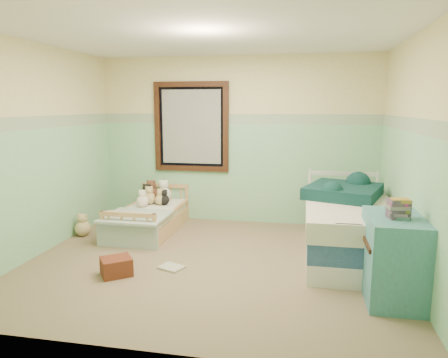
% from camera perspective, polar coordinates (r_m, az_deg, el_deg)
% --- Properties ---
extents(floor, '(4.20, 3.60, 0.02)m').
position_cam_1_polar(floor, '(4.86, -1.81, -11.45)').
color(floor, '#6D6049').
rests_on(floor, ground).
extents(ceiling, '(4.20, 3.60, 0.02)m').
position_cam_1_polar(ceiling, '(4.59, -2.00, 19.30)').
color(ceiling, white).
rests_on(ceiling, wall_back).
extents(wall_back, '(4.20, 0.04, 2.50)m').
position_cam_1_polar(wall_back, '(6.32, 1.75, 5.29)').
color(wall_back, '#D1C183').
rests_on(wall_back, floor).
extents(wall_front, '(4.20, 0.04, 2.50)m').
position_cam_1_polar(wall_front, '(2.85, -9.99, -0.64)').
color(wall_front, '#D1C183').
rests_on(wall_front, floor).
extents(wall_left, '(0.04, 3.60, 2.50)m').
position_cam_1_polar(wall_left, '(5.42, -24.13, 3.65)').
color(wall_left, '#D1C183').
rests_on(wall_left, floor).
extents(wall_right, '(0.04, 3.60, 2.50)m').
position_cam_1_polar(wall_right, '(4.57, 24.72, 2.58)').
color(wall_right, '#D1C183').
rests_on(wall_right, floor).
extents(wainscot_mint, '(4.20, 0.01, 1.50)m').
position_cam_1_polar(wainscot_mint, '(6.36, 1.71, 0.79)').
color(wainscot_mint, '#8DCE98').
rests_on(wainscot_mint, floor).
extents(border_strip, '(4.20, 0.01, 0.15)m').
position_cam_1_polar(border_strip, '(6.28, 1.74, 8.23)').
color(border_strip, '#578360').
rests_on(border_strip, wall_back).
extents(window_frame, '(1.16, 0.06, 1.36)m').
position_cam_1_polar(window_frame, '(6.41, -4.53, 7.13)').
color(window_frame, black).
rests_on(window_frame, wall_back).
extents(window_blinds, '(0.92, 0.01, 1.12)m').
position_cam_1_polar(window_blinds, '(6.42, -4.51, 7.13)').
color(window_blinds, '#B0B0A9').
rests_on(window_blinds, window_frame).
extents(toddler_bed_frame, '(0.76, 1.51, 0.19)m').
position_cam_1_polar(toddler_bed_frame, '(6.10, -10.17, -6.05)').
color(toddler_bed_frame, '#A98153').
rests_on(toddler_bed_frame, floor).
extents(toddler_mattress, '(0.69, 1.45, 0.12)m').
position_cam_1_polar(toddler_mattress, '(6.06, -10.22, -4.62)').
color(toddler_mattress, silver).
rests_on(toddler_mattress, toddler_bed_frame).
extents(patchwork_quilt, '(0.82, 0.76, 0.03)m').
position_cam_1_polar(patchwork_quilt, '(5.62, -11.97, -5.05)').
color(patchwork_quilt, '#6DADD5').
rests_on(patchwork_quilt, toddler_mattress).
extents(plush_bed_brown, '(0.22, 0.22, 0.22)m').
position_cam_1_polar(plush_bed_brown, '(6.53, -9.92, -2.02)').
color(plush_bed_brown, brown).
rests_on(plush_bed_brown, toddler_mattress).
extents(plush_bed_white, '(0.23, 0.23, 0.23)m').
position_cam_1_polar(plush_bed_white, '(6.46, -8.26, -2.08)').
color(plush_bed_white, white).
rests_on(plush_bed_white, toddler_mattress).
extents(plush_bed_tan, '(0.19, 0.19, 0.19)m').
position_cam_1_polar(plush_bed_tan, '(6.32, -10.20, -2.60)').
color(plush_bed_tan, tan).
rests_on(plush_bed_tan, toddler_mattress).
extents(plush_bed_dark, '(0.16, 0.16, 0.16)m').
position_cam_1_polar(plush_bed_dark, '(6.24, -8.22, -2.83)').
color(plush_bed_dark, black).
rests_on(plush_bed_dark, toddler_mattress).
extents(plush_floor_cream, '(0.23, 0.23, 0.23)m').
position_cam_1_polar(plush_floor_cream, '(6.03, -14.96, -6.25)').
color(plush_floor_cream, '#FBE9CF').
rests_on(plush_floor_cream, floor).
extents(plush_floor_tan, '(0.21, 0.21, 0.21)m').
position_cam_1_polar(plush_floor_tan, '(6.08, -18.80, -6.42)').
color(plush_floor_tan, tan).
rests_on(plush_floor_tan, floor).
extents(twin_bed_frame, '(0.96, 1.92, 0.22)m').
position_cam_1_polar(twin_bed_frame, '(5.21, 16.54, -8.98)').
color(twin_bed_frame, silver).
rests_on(twin_bed_frame, floor).
extents(twin_boxspring, '(0.96, 1.92, 0.22)m').
position_cam_1_polar(twin_boxspring, '(5.15, 16.66, -6.66)').
color(twin_boxspring, navy).
rests_on(twin_boxspring, twin_bed_frame).
extents(twin_mattress, '(1.00, 1.95, 0.22)m').
position_cam_1_polar(twin_mattress, '(5.09, 16.79, -4.28)').
color(twin_mattress, beige).
rests_on(twin_mattress, twin_boxspring).
extents(teal_blanket, '(1.05, 1.08, 0.14)m').
position_cam_1_polar(teal_blanket, '(5.34, 16.04, -1.61)').
color(teal_blanket, '#0D3135').
rests_on(teal_blanket, twin_mattress).
extents(dresser, '(0.49, 0.78, 0.78)m').
position_cam_1_polar(dresser, '(4.18, 22.18, -9.97)').
color(dresser, '#406F7C').
rests_on(dresser, floor).
extents(book_stack, '(0.20, 0.17, 0.17)m').
position_cam_1_polar(book_stack, '(3.99, 22.80, -3.79)').
color(book_stack, brown).
rests_on(book_stack, dresser).
extents(red_pillow, '(0.40, 0.39, 0.19)m').
position_cam_1_polar(red_pillow, '(4.63, -14.54, -11.54)').
color(red_pillow, '#99300F').
rests_on(red_pillow, floor).
extents(floor_book, '(0.31, 0.28, 0.02)m').
position_cam_1_polar(floor_book, '(4.72, -7.22, -11.94)').
color(floor_book, '#F0BD48').
rests_on(floor_book, floor).
extents(extra_plush_0, '(0.17, 0.17, 0.17)m').
position_cam_1_polar(extra_plush_0, '(6.17, -11.11, -3.00)').
color(extra_plush_0, '#FBE9CF').
rests_on(extra_plush_0, toddler_mattress).
extents(extra_plush_1, '(0.16, 0.16, 0.16)m').
position_cam_1_polar(extra_plush_1, '(6.25, -8.68, -2.79)').
color(extra_plush_1, tan).
rests_on(extra_plush_1, toddler_mattress).
extents(extra_plush_2, '(0.20, 0.20, 0.20)m').
position_cam_1_polar(extra_plush_2, '(6.41, -10.50, -2.38)').
color(extra_plush_2, black).
rests_on(extra_plush_2, toddler_mattress).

